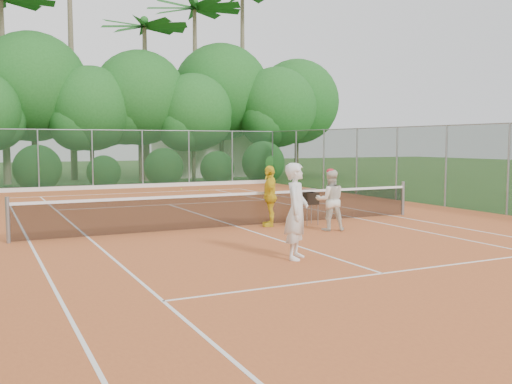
% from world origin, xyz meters
% --- Properties ---
extents(ground, '(120.00, 120.00, 0.00)m').
position_xyz_m(ground, '(0.00, 0.00, 0.00)').
color(ground, '#294C1B').
rests_on(ground, ground).
extents(clay_court, '(18.00, 36.00, 0.02)m').
position_xyz_m(clay_court, '(0.00, 0.00, 0.01)').
color(clay_court, '#B6592A').
rests_on(clay_court, ground).
extents(club_building, '(8.00, 5.00, 3.00)m').
position_xyz_m(club_building, '(9.00, 24.00, 1.50)').
color(club_building, beige).
rests_on(club_building, ground).
extents(tennis_net, '(11.97, 0.10, 1.10)m').
position_xyz_m(tennis_net, '(0.00, 0.00, 0.53)').
color(tennis_net, gray).
rests_on(tennis_net, clay_court).
extents(player_white, '(0.83, 0.85, 1.96)m').
position_xyz_m(player_white, '(-0.75, -4.58, 1.00)').
color(player_white, silver).
rests_on(player_white, clay_court).
extents(player_center_grp, '(0.96, 0.86, 1.67)m').
position_xyz_m(player_center_grp, '(1.98, -1.70, 0.85)').
color(player_center_grp, silver).
rests_on(player_center_grp, clay_court).
extents(player_yellow, '(0.80, 1.09, 1.72)m').
position_xyz_m(player_yellow, '(0.87, -0.29, 0.88)').
color(player_yellow, yellow).
rests_on(player_yellow, clay_court).
extents(ball_hopper, '(0.41, 0.41, 0.94)m').
position_xyz_m(ball_hopper, '(2.04, -0.52, 0.76)').
color(ball_hopper, gray).
rests_on(ball_hopper, clay_court).
extents(stray_ball_a, '(0.07, 0.07, 0.07)m').
position_xyz_m(stray_ball_a, '(-2.46, 9.36, 0.05)').
color(stray_ball_a, yellow).
rests_on(stray_ball_a, clay_court).
extents(stray_ball_b, '(0.07, 0.07, 0.07)m').
position_xyz_m(stray_ball_b, '(2.66, 12.81, 0.05)').
color(stray_ball_b, '#D1DF33').
rests_on(stray_ball_b, clay_court).
extents(stray_ball_c, '(0.07, 0.07, 0.07)m').
position_xyz_m(stray_ball_c, '(3.25, 11.74, 0.05)').
color(stray_ball_c, '#AFCE2F').
rests_on(stray_ball_c, clay_court).
extents(court_markings, '(11.03, 23.83, 0.01)m').
position_xyz_m(court_markings, '(0.00, 0.00, 0.02)').
color(court_markings, white).
rests_on(court_markings, clay_court).
extents(fence_back, '(18.07, 0.07, 3.00)m').
position_xyz_m(fence_back, '(0.00, 15.00, 1.52)').
color(fence_back, '#19381E').
rests_on(fence_back, clay_court).
extents(fence_right, '(0.07, 33.07, 3.00)m').
position_xyz_m(fence_right, '(9.00, -1.50, 1.52)').
color(fence_right, '#19381E').
rests_on(fence_right, clay_court).
extents(tropical_treeline, '(32.10, 8.49, 15.03)m').
position_xyz_m(tropical_treeline, '(1.43, 20.22, 5.11)').
color(tropical_treeline, brown).
rests_on(tropical_treeline, ground).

